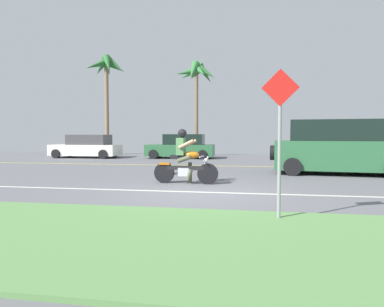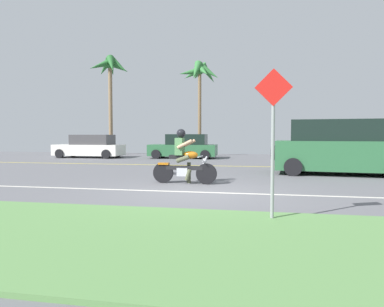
{
  "view_description": "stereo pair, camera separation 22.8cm",
  "coord_description": "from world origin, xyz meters",
  "px_view_note": "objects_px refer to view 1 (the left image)",
  "views": [
    {
      "loc": [
        1.28,
        -8.75,
        1.47
      ],
      "look_at": [
        -0.85,
        3.56,
        0.8
      ],
      "focal_mm": 32.93,
      "sensor_mm": 36.0,
      "label": 1
    },
    {
      "loc": [
        1.5,
        -8.71,
        1.47
      ],
      "look_at": [
        -0.85,
        3.56,
        0.8
      ],
      "focal_mm": 32.93,
      "sensor_mm": 36.0,
      "label": 2
    }
  ],
  "objects_px": {
    "suv_nearby": "(337,148)",
    "parked_car_1": "(181,147)",
    "parked_car_0": "(87,147)",
    "street_sign": "(280,129)",
    "palm_tree_2": "(106,71)",
    "palm_tree_0": "(196,76)",
    "motorcyclist": "(185,161)"
  },
  "relations": [
    {
      "from": "suv_nearby",
      "to": "parked_car_1",
      "type": "relative_size",
      "value": 1.16
    },
    {
      "from": "parked_car_0",
      "to": "parked_car_1",
      "type": "height_order",
      "value": "parked_car_1"
    },
    {
      "from": "street_sign",
      "to": "palm_tree_2",
      "type": "bearing_deg",
      "value": 120.94
    },
    {
      "from": "palm_tree_0",
      "to": "palm_tree_2",
      "type": "relative_size",
      "value": 0.89
    },
    {
      "from": "street_sign",
      "to": "suv_nearby",
      "type": "bearing_deg",
      "value": 71.05
    },
    {
      "from": "parked_car_0",
      "to": "palm_tree_2",
      "type": "xyz_separation_m",
      "value": [
        -0.15,
        3.55,
        5.41
      ]
    },
    {
      "from": "motorcyclist",
      "to": "suv_nearby",
      "type": "xyz_separation_m",
      "value": [
        5.09,
        3.5,
        0.28
      ]
    },
    {
      "from": "palm_tree_0",
      "to": "palm_tree_2",
      "type": "distance_m",
      "value": 6.79
    },
    {
      "from": "suv_nearby",
      "to": "parked_car_1",
      "type": "xyz_separation_m",
      "value": [
        -7.45,
        7.55,
        -0.27
      ]
    },
    {
      "from": "motorcyclist",
      "to": "palm_tree_2",
      "type": "distance_m",
      "value": 17.29
    },
    {
      "from": "parked_car_0",
      "to": "street_sign",
      "type": "relative_size",
      "value": 1.7
    },
    {
      "from": "parked_car_0",
      "to": "palm_tree_0",
      "type": "height_order",
      "value": "palm_tree_0"
    },
    {
      "from": "parked_car_1",
      "to": "street_sign",
      "type": "xyz_separation_m",
      "value": [
        4.8,
        -15.29,
        0.86
      ]
    },
    {
      "from": "palm_tree_2",
      "to": "street_sign",
      "type": "bearing_deg",
      "value": -59.06
    },
    {
      "from": "palm_tree_2",
      "to": "street_sign",
      "type": "distance_m",
      "value": 21.79
    },
    {
      "from": "motorcyclist",
      "to": "parked_car_1",
      "type": "height_order",
      "value": "motorcyclist"
    },
    {
      "from": "suv_nearby",
      "to": "palm_tree_2",
      "type": "height_order",
      "value": "palm_tree_2"
    },
    {
      "from": "palm_tree_0",
      "to": "parked_car_1",
      "type": "bearing_deg",
      "value": -103.58
    },
    {
      "from": "parked_car_1",
      "to": "palm_tree_2",
      "type": "relative_size",
      "value": 0.58
    },
    {
      "from": "motorcyclist",
      "to": "parked_car_1",
      "type": "bearing_deg",
      "value": 102.07
    },
    {
      "from": "motorcyclist",
      "to": "parked_car_0",
      "type": "bearing_deg",
      "value": 128.6
    },
    {
      "from": "street_sign",
      "to": "palm_tree_0",
      "type": "bearing_deg",
      "value": 103.5
    },
    {
      "from": "parked_car_0",
      "to": "parked_car_1",
      "type": "relative_size",
      "value": 1.04
    },
    {
      "from": "motorcyclist",
      "to": "palm_tree_2",
      "type": "height_order",
      "value": "palm_tree_2"
    },
    {
      "from": "parked_car_0",
      "to": "palm_tree_0",
      "type": "bearing_deg",
      "value": 23.77
    },
    {
      "from": "motorcyclist",
      "to": "palm_tree_2",
      "type": "xyz_separation_m",
      "value": [
        -8.53,
        14.04,
        5.4
      ]
    },
    {
      "from": "palm_tree_2",
      "to": "street_sign",
      "type": "height_order",
      "value": "palm_tree_2"
    },
    {
      "from": "parked_car_1",
      "to": "palm_tree_0",
      "type": "bearing_deg",
      "value": 76.42
    },
    {
      "from": "palm_tree_0",
      "to": "street_sign",
      "type": "bearing_deg",
      "value": -76.5
    },
    {
      "from": "palm_tree_0",
      "to": "street_sign",
      "type": "distance_m",
      "value": 18.54
    },
    {
      "from": "street_sign",
      "to": "motorcyclist",
      "type": "bearing_deg",
      "value": 119.87
    },
    {
      "from": "motorcyclist",
      "to": "palm_tree_0",
      "type": "distance_m",
      "value": 14.31
    }
  ]
}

